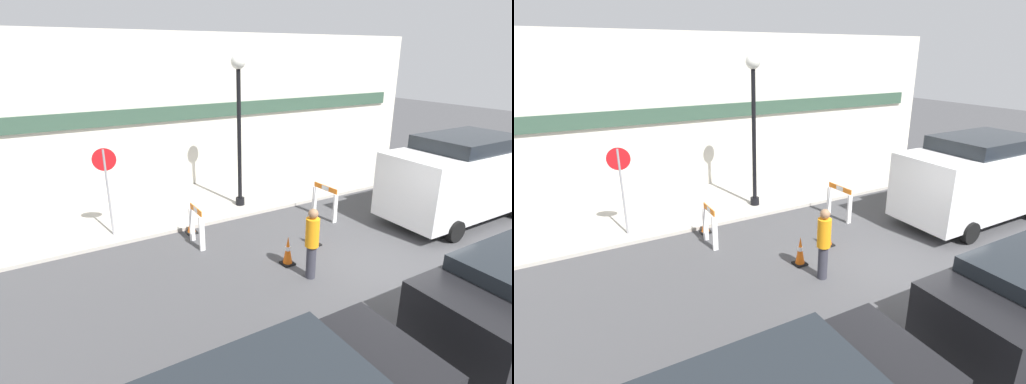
# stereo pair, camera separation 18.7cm
# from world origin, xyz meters

# --- Properties ---
(ground_plane) EXTENTS (60.00, 60.00, 0.00)m
(ground_plane) POSITION_xyz_m (0.00, 0.00, 0.00)
(ground_plane) COLOR #424244
(sidewalk_slab) EXTENTS (18.00, 3.60, 0.10)m
(sidewalk_slab) POSITION_xyz_m (0.00, 6.30, 0.05)
(sidewalk_slab) COLOR #ADA89E
(sidewalk_slab) RESTS_ON ground_plane
(storefront_facade) EXTENTS (18.00, 0.22, 5.50)m
(storefront_facade) POSITION_xyz_m (0.00, 8.17, 2.75)
(storefront_facade) COLOR beige
(storefront_facade) RESTS_ON ground_plane
(streetlamp_post) EXTENTS (0.44, 0.44, 4.68)m
(streetlamp_post) POSITION_xyz_m (-1.08, 5.30, 3.13)
(streetlamp_post) COLOR black
(streetlamp_post) RESTS_ON sidewalk_slab
(stop_sign) EXTENTS (0.59, 0.14, 2.41)m
(stop_sign) POSITION_xyz_m (-5.15, 5.06, 1.71)
(stop_sign) COLOR gray
(stop_sign) RESTS_ON sidewalk_slab
(barricade_0) EXTENTS (0.13, 0.73, 1.08)m
(barricade_0) POSITION_xyz_m (-3.35, 3.47, 0.57)
(barricade_0) COLOR white
(barricade_0) RESTS_ON ground_plane
(barricade_1) EXTENTS (0.19, 0.97, 1.04)m
(barricade_1) POSITION_xyz_m (0.73, 3.24, 0.58)
(barricade_1) COLOR white
(barricade_1) RESTS_ON ground_plane
(traffic_cone_0) EXTENTS (0.30, 0.30, 0.73)m
(traffic_cone_0) POSITION_xyz_m (-1.86, 1.45, 0.35)
(traffic_cone_0) COLOR black
(traffic_cone_0) RESTS_ON ground_plane
(traffic_cone_1) EXTENTS (0.30, 0.30, 0.68)m
(traffic_cone_1) POSITION_xyz_m (-0.68, 1.93, 0.33)
(traffic_cone_1) COLOR black
(traffic_cone_1) RESTS_ON ground_plane
(traffic_cone_2) EXTENTS (0.30, 0.30, 0.46)m
(traffic_cone_2) POSITION_xyz_m (-3.20, 4.27, 0.22)
(traffic_cone_2) COLOR black
(traffic_cone_2) RESTS_ON ground_plane
(person_worker) EXTENTS (0.35, 0.35, 1.66)m
(person_worker) POSITION_xyz_m (-1.76, 0.70, 0.91)
(person_worker) COLOR #33333D
(person_worker) RESTS_ON ground_plane
(work_van) EXTENTS (5.20, 2.27, 2.55)m
(work_van) POSITION_xyz_m (4.31, 1.23, 1.38)
(work_van) COLOR white
(work_van) RESTS_ON ground_plane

